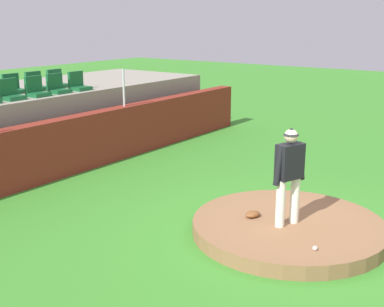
# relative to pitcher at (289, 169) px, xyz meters

# --- Properties ---
(ground_plane) EXTENTS (60.00, 60.00, 0.00)m
(ground_plane) POSITION_rel_pitcher_xyz_m (0.15, 0.03, -1.23)
(ground_plane) COLOR #3C8D2B
(pitchers_mound) EXTENTS (3.36, 3.36, 0.24)m
(pitchers_mound) POSITION_rel_pitcher_xyz_m (0.15, 0.03, -1.11)
(pitchers_mound) COLOR #8D6340
(pitchers_mound) RESTS_ON ground_plane
(pitcher) EXTENTS (0.69, 0.39, 1.70)m
(pitcher) POSITION_rel_pitcher_xyz_m (0.00, 0.00, 0.00)
(pitcher) COLOR white
(pitcher) RESTS_ON pitchers_mound
(baseball) EXTENTS (0.07, 0.07, 0.07)m
(baseball) POSITION_rel_pitcher_xyz_m (-0.69, -0.80, -0.95)
(baseball) COLOR white
(baseball) RESTS_ON pitchers_mound
(fielding_glove) EXTENTS (0.35, 0.28, 0.11)m
(fielding_glove) POSITION_rel_pitcher_xyz_m (-0.06, 0.63, -0.93)
(fielding_glove) COLOR brown
(fielding_glove) RESTS_ON pitchers_mound
(brick_barrier) EXTENTS (14.91, 0.40, 1.38)m
(brick_barrier) POSITION_rel_pitcher_xyz_m (0.15, 5.97, -0.54)
(brick_barrier) COLOR maroon
(brick_barrier) RESTS_ON ground_plane
(fence_post_right) EXTENTS (0.06, 0.06, 1.00)m
(fence_post_right) POSITION_rel_pitcher_xyz_m (2.40, 5.97, 0.65)
(fence_post_right) COLOR silver
(fence_post_right) RESTS_ON brick_barrier
(stadium_chair_2) EXTENTS (0.48, 0.44, 0.50)m
(stadium_chair_2) POSITION_rel_pitcher_xyz_m (-0.23, 7.17, 0.71)
(stadium_chair_2) COLOR #165B2E
(stadium_chair_2) RESTS_ON bleacher_platform
(stadium_chair_3) EXTENTS (0.48, 0.44, 0.50)m
(stadium_chair_3) POSITION_rel_pitcher_xyz_m (0.48, 7.13, 0.71)
(stadium_chair_3) COLOR #165B2E
(stadium_chair_3) RESTS_ON bleacher_platform
(stadium_chair_4) EXTENTS (0.48, 0.44, 0.50)m
(stadium_chair_4) POSITION_rel_pitcher_xyz_m (1.17, 7.16, 0.71)
(stadium_chair_4) COLOR #165B2E
(stadium_chair_4) RESTS_ON bleacher_platform
(stadium_chair_5) EXTENTS (0.48, 0.44, 0.50)m
(stadium_chair_5) POSITION_rel_pitcher_xyz_m (1.87, 7.13, 0.71)
(stadium_chair_5) COLOR #165B2E
(stadium_chair_5) RESTS_ON bleacher_platform
(stadium_chair_9) EXTENTS (0.48, 0.44, 0.50)m
(stadium_chair_9) POSITION_rel_pitcher_xyz_m (0.49, 8.08, 0.71)
(stadium_chair_9) COLOR #165B2E
(stadium_chair_9) RESTS_ON bleacher_platform
(stadium_chair_10) EXTENTS (0.48, 0.44, 0.50)m
(stadium_chair_10) POSITION_rel_pitcher_xyz_m (1.18, 8.05, 0.71)
(stadium_chair_10) COLOR #165B2E
(stadium_chair_10) RESTS_ON bleacher_platform
(stadium_chair_11) EXTENTS (0.48, 0.44, 0.50)m
(stadium_chair_11) POSITION_rel_pitcher_xyz_m (1.92, 8.07, 0.71)
(stadium_chair_11) COLOR #165B2E
(stadium_chair_11) RESTS_ON bleacher_platform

